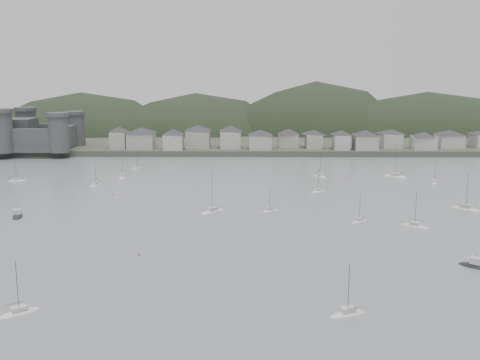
{
  "coord_description": "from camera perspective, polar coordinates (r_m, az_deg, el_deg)",
  "views": [
    {
      "loc": [
        1.34,
        -109.94,
        40.96
      ],
      "look_at": [
        0.0,
        75.0,
        6.0
      ],
      "focal_mm": 41.22,
      "sensor_mm": 36.0,
      "label": 1
    }
  ],
  "objects": [
    {
      "name": "ground",
      "position": [
        117.33,
        -0.27,
        -9.73
      ],
      "size": [
        900.0,
        900.0,
        0.0
      ],
      "primitive_type": "plane",
      "color": "slate",
      "rests_on": "ground"
    },
    {
      "name": "mooring_buoys",
      "position": [
        183.82,
        -10.88,
        -2.32
      ],
      "size": [
        122.01,
        114.12,
        0.7
      ],
      "color": "#BB6A3E",
      "rests_on": "ground"
    },
    {
      "name": "far_shore_land",
      "position": [
        406.86,
        0.23,
        5.14
      ],
      "size": [
        900.0,
        250.0,
        3.0
      ],
      "primitive_type": "cube",
      "color": "#383D2D",
      "rests_on": "ground"
    },
    {
      "name": "waterfront_town",
      "position": [
        299.13,
        9.92,
        4.35
      ],
      "size": [
        451.48,
        28.46,
        12.92
      ],
      "color": "#A4A095",
      "rests_on": "far_shore_land"
    },
    {
      "name": "sailboat_lead",
      "position": [
        216.31,
        -14.7,
        -0.52
      ],
      "size": [
        4.11,
        7.53,
        9.84
      ],
      "rotation": [
        0.0,
        0.0,
        2.87
      ],
      "color": "silver",
      "rests_on": "ground"
    },
    {
      "name": "castle",
      "position": [
        315.55,
        -22.27,
        4.45
      ],
      "size": [
        66.0,
        43.0,
        20.0
      ],
      "color": "#38393B",
      "rests_on": "far_shore_land"
    },
    {
      "name": "forested_ridge",
      "position": [
        382.93,
        0.94,
        2.86
      ],
      "size": [
        851.55,
        103.94,
        102.57
      ],
      "color": "black",
      "rests_on": "ground"
    },
    {
      "name": "moored_fleet",
      "position": [
        176.93,
        -1.63,
        -2.63
      ],
      "size": [
        236.85,
        161.52,
        13.94
      ],
      "color": "silver",
      "rests_on": "ground"
    },
    {
      "name": "motor_launch_near",
      "position": [
        131.77,
        23.2,
        -8.17
      ],
      "size": [
        7.27,
        6.61,
        3.75
      ],
      "rotation": [
        0.0,
        0.0,
        0.89
      ],
      "color": "black",
      "rests_on": "ground"
    },
    {
      "name": "motor_launch_far",
      "position": [
        175.96,
        -22.03,
        -3.46
      ],
      "size": [
        4.94,
        8.34,
        3.88
      ],
      "rotation": [
        0.0,
        0.0,
        3.43
      ],
      "color": "black",
      "rests_on": "ground"
    }
  ]
}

